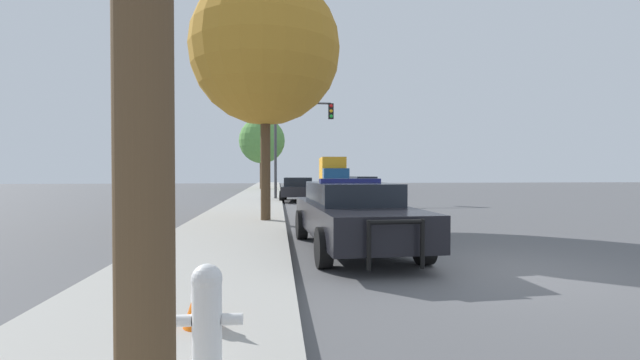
# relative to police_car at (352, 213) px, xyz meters

# --- Properties ---
(ground_plane) EXTENTS (110.00, 110.00, 0.00)m
(ground_plane) POSITION_rel_police_car_xyz_m (2.23, -2.31, -0.78)
(ground_plane) COLOR #565659
(sidewalk_left) EXTENTS (3.00, 110.00, 0.13)m
(sidewalk_left) POSITION_rel_police_car_xyz_m (-2.87, -2.31, -0.71)
(sidewalk_left) COLOR #A3A099
(sidewalk_left) RESTS_ON ground_plane
(police_car) EXTENTS (2.31, 5.48, 1.52)m
(police_car) POSITION_rel_police_car_xyz_m (0.00, 0.00, 0.00)
(police_car) COLOR black
(police_car) RESTS_ON ground_plane
(fire_hydrant) EXTENTS (0.54, 0.23, 0.85)m
(fire_hydrant) POSITION_rel_police_car_xyz_m (-2.14, -5.78, -0.20)
(fire_hydrant) COLOR white
(fire_hydrant) RESTS_ON sidewalk_left
(traffic_light) EXTENTS (3.45, 0.35, 5.67)m
(traffic_light) POSITION_rel_police_car_xyz_m (-0.44, 15.73, 3.30)
(traffic_light) COLOR #424247
(traffic_light) RESTS_ON sidewalk_left
(car_background_midblock) EXTENTS (2.21, 4.15, 1.34)m
(car_background_midblock) POSITION_rel_police_car_xyz_m (-0.42, 15.14, -0.07)
(car_background_midblock) COLOR black
(car_background_midblock) RESTS_ON ground_plane
(car_background_oncoming) EXTENTS (2.12, 4.45, 1.33)m
(car_background_oncoming) POSITION_rel_police_car_xyz_m (4.49, 20.80, -0.06)
(car_background_oncoming) COLOR slate
(car_background_oncoming) RESTS_ON ground_plane
(car_background_distant) EXTENTS (2.04, 4.59, 1.31)m
(car_background_distant) POSITION_rel_police_car_xyz_m (4.22, 33.46, -0.08)
(car_background_distant) COLOR slate
(car_background_distant) RESTS_ON ground_plane
(box_truck) EXTENTS (2.75, 8.03, 3.07)m
(box_truck) POSITION_rel_police_car_xyz_m (3.80, 32.74, 0.85)
(box_truck) COLOR navy
(box_truck) RESTS_ON ground_plane
(tree_sidewalk_far) EXTENTS (4.11, 4.11, 6.40)m
(tree_sidewalk_far) POSITION_rel_police_car_xyz_m (-3.00, 29.71, 3.68)
(tree_sidewalk_far) COLOR #4C3823
(tree_sidewalk_far) RESTS_ON sidewalk_left
(tree_sidewalk_near) EXTENTS (4.75, 4.75, 7.79)m
(tree_sidewalk_near) POSITION_rel_police_car_xyz_m (-1.99, 4.67, 4.75)
(tree_sidewalk_near) COLOR #4C3823
(tree_sidewalk_near) RESTS_ON sidewalk_left
(traffic_cone) EXTENTS (0.34, 0.34, 0.52)m
(traffic_cone) POSITION_rel_police_car_xyz_m (-2.37, -4.72, -0.38)
(traffic_cone) COLOR orange
(traffic_cone) RESTS_ON sidewalk_left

